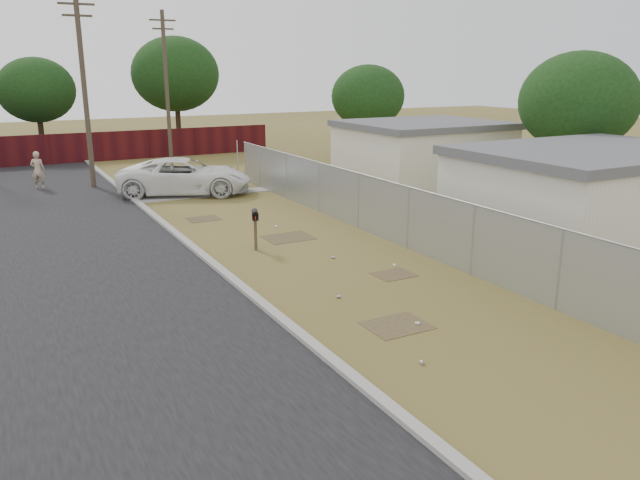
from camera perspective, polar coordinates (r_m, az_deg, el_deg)
ground at (r=18.63m, az=0.22°, el=-2.02°), size 120.00×120.00×0.00m
street at (r=24.38m, az=-23.44°, el=0.92°), size 15.10×60.00×0.12m
chainlink_fence at (r=20.85m, az=6.43°, el=2.05°), size 0.10×27.06×2.02m
privacy_fence at (r=40.96m, az=-24.83°, el=7.45°), size 30.00×0.12×1.80m
utility_poles at (r=36.61m, az=-21.29°, el=13.02°), size 12.60×8.24×9.00m
houses at (r=26.43m, az=15.74°, el=6.09°), size 9.30×17.24×3.10m
horizon_trees at (r=40.28m, az=-15.33°, el=13.54°), size 33.32×31.94×7.78m
mailbox at (r=19.69m, az=-5.95°, el=1.98°), size 0.36×0.57×1.31m
pickup_truck at (r=29.25m, az=-12.26°, el=5.71°), size 6.56×4.85×1.66m
pedestrian at (r=32.84m, az=-24.39°, el=5.85°), size 0.77×0.66×1.79m
scattered_litter at (r=17.01m, az=3.18°, el=-3.63°), size 3.21×11.39×0.07m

